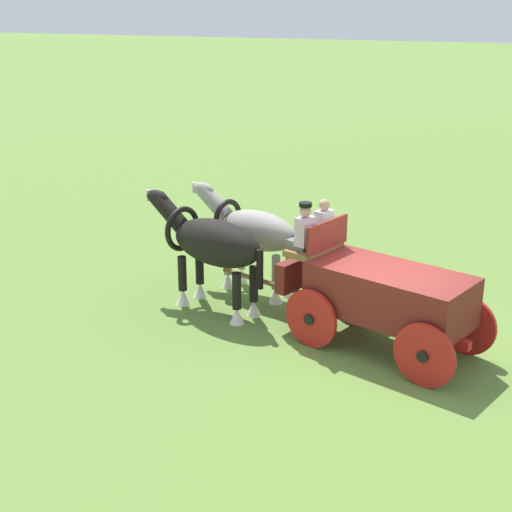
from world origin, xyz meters
name	(u,v)px	position (x,y,z in m)	size (l,w,h in m)	color
ground_plane	(386,350)	(0.00, 0.00, 0.00)	(220.00, 220.00, 0.00)	olive
show_wagon	(380,292)	(0.18, -0.05, 1.09)	(5.78, 2.57, 2.57)	maroon
draft_horse_near	(212,244)	(3.82, -0.45, 1.41)	(3.15, 1.52, 2.28)	black
draft_horse_off	(253,232)	(3.47, -1.70, 1.35)	(2.94, 1.37, 2.23)	#9E998E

